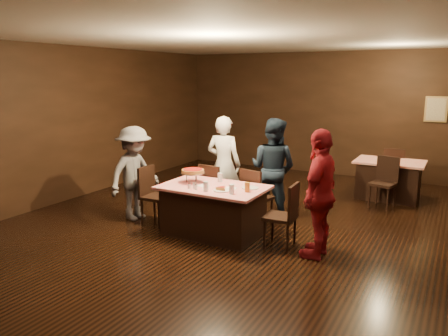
{
  "coord_description": "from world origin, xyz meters",
  "views": [
    {
      "loc": [
        2.76,
        -5.7,
        2.42
      ],
      "look_at": [
        -0.47,
        0.17,
        1.0
      ],
      "focal_mm": 35.0,
      "sensor_mm": 36.0,
      "label": 1
    }
  ],
  "objects": [
    {
      "name": "napkin_left",
      "position": [
        -0.64,
        -0.18,
        0.77
      ],
      "size": [
        0.21,
        0.21,
        0.01
      ],
      "primitive_type": "cube",
      "rotation": [
        0.0,
        0.0,
        -0.35
      ],
      "color": "white",
      "rests_on": "main_table"
    },
    {
      "name": "diner_white_jacket",
      "position": [
        -0.93,
        1.0,
        0.87
      ],
      "size": [
        0.67,
        0.47,
        1.74
      ],
      "primitive_type": "imported",
      "rotation": [
        0.0,
        0.0,
        3.23
      ],
      "color": "white",
      "rests_on": "ground"
    },
    {
      "name": "chair_end_right",
      "position": [
        0.61,
        -0.13,
        0.47
      ],
      "size": [
        0.44,
        0.44,
        0.95
      ],
      "primitive_type": "cube",
      "rotation": [
        0.0,
        0.0,
        -1.52
      ],
      "color": "black",
      "rests_on": "ground"
    },
    {
      "name": "glass_amber",
      "position": [
        0.11,
        -0.18,
        0.84
      ],
      "size": [
        0.08,
        0.08,
        0.14
      ],
      "primitive_type": "cylinder",
      "color": "#BF7F26",
      "rests_on": "main_table"
    },
    {
      "name": "chair_far_right",
      "position": [
        -0.09,
        0.62,
        0.47
      ],
      "size": [
        0.5,
        0.5,
        0.95
      ],
      "primitive_type": "cube",
      "rotation": [
        0.0,
        0.0,
        2.92
      ],
      "color": "black",
      "rests_on": "ground"
    },
    {
      "name": "main_table",
      "position": [
        -0.49,
        -0.13,
        0.39
      ],
      "size": [
        1.6,
        1.0,
        0.77
      ],
      "primitive_type": "cube",
      "color": "red",
      "rests_on": "ground"
    },
    {
      "name": "chair_end_left",
      "position": [
        -1.59,
        -0.13,
        0.47
      ],
      "size": [
        0.43,
        0.43,
        0.95
      ],
      "primitive_type": "cube",
      "rotation": [
        0.0,
        0.0,
        1.59
      ],
      "color": "black",
      "rests_on": "ground"
    },
    {
      "name": "plate_empty",
      "position": [
        0.06,
        0.02,
        0.78
      ],
      "size": [
        0.25,
        0.25,
        0.01
      ],
      "primitive_type": "cylinder",
      "color": "white",
      "rests_on": "main_table"
    },
    {
      "name": "diner_grey_knit",
      "position": [
        -2.05,
        -0.11,
        0.8
      ],
      "size": [
        0.72,
        1.1,
        1.6
      ],
      "primitive_type": "imported",
      "rotation": [
        0.0,
        0.0,
        1.45
      ],
      "color": "slate",
      "rests_on": "ground"
    },
    {
      "name": "pizza_stand",
      "position": [
        -0.89,
        -0.08,
        0.95
      ],
      "size": [
        0.38,
        0.38,
        0.22
      ],
      "color": "black",
      "rests_on": "main_table"
    },
    {
      "name": "chair_far_left",
      "position": [
        -0.89,
        0.62,
        0.47
      ],
      "size": [
        0.45,
        0.45,
        0.95
      ],
      "primitive_type": "cube",
      "rotation": [
        0.0,
        0.0,
        3.07
      ],
      "color": "black",
      "rests_on": "ground"
    },
    {
      "name": "chair_back_near",
      "position": [
        1.56,
        2.61,
        0.47
      ],
      "size": [
        0.5,
        0.5,
        0.95
      ],
      "primitive_type": "cube",
      "rotation": [
        0.0,
        0.0,
        -0.21
      ],
      "color": "black",
      "rests_on": "ground"
    },
    {
      "name": "back_table",
      "position": [
        1.56,
        3.31,
        0.39
      ],
      "size": [
        1.3,
        0.9,
        0.77
      ],
      "primitive_type": "cube",
      "color": "red",
      "rests_on": "ground"
    },
    {
      "name": "plate_with_slice",
      "position": [
        -0.24,
        -0.31,
        0.8
      ],
      "size": [
        0.25,
        0.25,
        0.06
      ],
      "color": "white",
      "rests_on": "main_table"
    },
    {
      "name": "glass_front_right",
      "position": [
        -0.04,
        -0.38,
        0.84
      ],
      "size": [
        0.08,
        0.08,
        0.14
      ],
      "primitive_type": "cylinder",
      "color": "silver",
      "rests_on": "main_table"
    },
    {
      "name": "glass_front_left",
      "position": [
        -0.44,
        -0.43,
        0.84
      ],
      "size": [
        0.08,
        0.08,
        0.14
      ],
      "primitive_type": "cylinder",
      "color": "silver",
      "rests_on": "main_table"
    },
    {
      "name": "glass_back",
      "position": [
        -0.54,
        0.17,
        0.84
      ],
      "size": [
        0.08,
        0.08,
        0.14
      ],
      "primitive_type": "cylinder",
      "color": "silver",
      "rests_on": "main_table"
    },
    {
      "name": "diner_navy_hoodie",
      "position": [
        -0.03,
        1.1,
        0.86
      ],
      "size": [
        0.89,
        0.72,
        1.73
      ],
      "primitive_type": "imported",
      "rotation": [
        0.0,
        0.0,
        3.06
      ],
      "color": "black",
      "rests_on": "ground"
    },
    {
      "name": "diner_red_shirt",
      "position": [
        1.17,
        -0.15,
        0.88
      ],
      "size": [
        0.45,
        1.04,
        1.75
      ],
      "primitive_type": "imported",
      "rotation": [
        0.0,
        0.0,
        -1.59
      ],
      "color": "maroon",
      "rests_on": "ground"
    },
    {
      "name": "chair_back_far",
      "position": [
        1.56,
        3.91,
        0.47
      ],
      "size": [
        0.46,
        0.46,
        0.95
      ],
      "primitive_type": "cube",
      "rotation": [
        0.0,
        0.0,
        3.24
      ],
      "color": "black",
      "rests_on": "ground"
    },
    {
      "name": "condiments",
      "position": [
        -0.67,
        -0.41,
        0.82
      ],
      "size": [
        0.17,
        0.1,
        0.09
      ],
      "color": "silver",
      "rests_on": "main_table"
    },
    {
      "name": "napkin_center",
      "position": [
        -0.19,
        -0.13,
        0.77
      ],
      "size": [
        0.19,
        0.19,
        0.01
      ],
      "primitive_type": "cube",
      "rotation": [
        0.0,
        0.0,
        0.21
      ],
      "color": "white",
      "rests_on": "main_table"
    },
    {
      "name": "room",
      "position": [
        0.0,
        0.01,
        2.14
      ],
      "size": [
        10.0,
        10.04,
        3.02
      ],
      "color": "black",
      "rests_on": "ground"
    }
  ]
}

